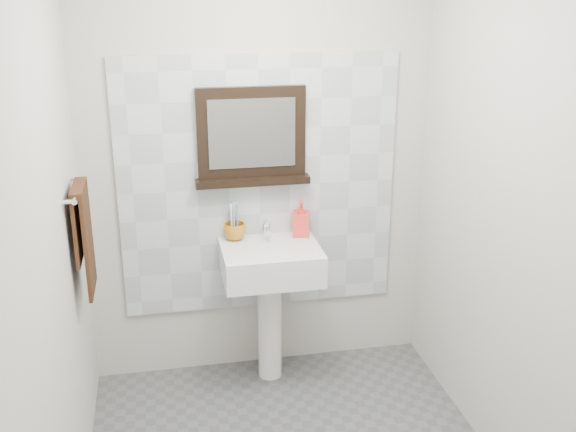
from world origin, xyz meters
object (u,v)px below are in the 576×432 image
object	(u,v)px
framed_mirror	(251,138)
soap_dispenser	(301,218)
pedestal_sink	(271,276)
hand_towel	(84,231)
toothbrush_cup	(235,231)

from	to	relation	value
framed_mirror	soap_dispenser	bearing A→B (deg)	-10.55
pedestal_sink	hand_towel	xyz separation A→B (m)	(-0.96, -0.27, 0.45)
toothbrush_cup	hand_towel	world-z (taller)	hand_towel
pedestal_sink	soap_dispenser	xyz separation A→B (m)	(0.21, 0.14, 0.29)
pedestal_sink	hand_towel	size ratio (longest dim) A/B	1.75
pedestal_sink	hand_towel	world-z (taller)	hand_towel
soap_dispenser	hand_towel	size ratio (longest dim) A/B	0.38
pedestal_sink	toothbrush_cup	world-z (taller)	pedestal_sink
pedestal_sink	framed_mirror	distance (m)	0.79
pedestal_sink	soap_dispenser	bearing A→B (deg)	33.15
soap_dispenser	framed_mirror	size ratio (longest dim) A/B	0.33
framed_mirror	pedestal_sink	bearing A→B (deg)	-69.78
soap_dispenser	framed_mirror	world-z (taller)	framed_mirror
toothbrush_cup	pedestal_sink	bearing A→B (deg)	-38.25
pedestal_sink	soap_dispenser	distance (m)	0.38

